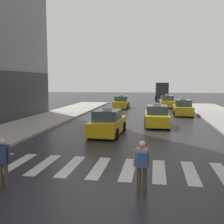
{
  "coord_description": "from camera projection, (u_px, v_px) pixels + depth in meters",
  "views": [
    {
      "loc": [
        1.61,
        -7.12,
        3.48
      ],
      "look_at": [
        -0.91,
        8.0,
        1.71
      ],
      "focal_mm": 41.93,
      "sensor_mm": 36.0,
      "label": 1
    }
  ],
  "objects": [
    {
      "name": "box_truck",
      "position": [
        162.0,
        91.0,
        49.26
      ],
      "size": [
        2.36,
        7.57,
        3.35
      ],
      "color": "#2D2D2D",
      "rests_on": "ground"
    },
    {
      "name": "taxi_lead",
      "position": [
        108.0,
        123.0,
        17.5
      ],
      "size": [
        2.09,
        4.61,
        1.8
      ],
      "color": "yellow",
      "rests_on": "ground"
    },
    {
      "name": "taxi_fourth",
      "position": [
        121.0,
        103.0,
        34.78
      ],
      "size": [
        1.99,
        4.57,
        1.8
      ],
      "color": "yellow",
      "rests_on": "ground"
    },
    {
      "name": "ground_plane",
      "position": [
        98.0,
        202.0,
        7.64
      ],
      "size": [
        160.0,
        160.0,
        0.0
      ],
      "primitive_type": "plane",
      "color": "#26262B"
    },
    {
      "name": "taxi_fifth",
      "position": [
        167.0,
        102.0,
        36.01
      ],
      "size": [
        2.06,
        4.6,
        1.8
      ],
      "color": "yellow",
      "rests_on": "ground"
    },
    {
      "name": "pedestrian_plain_coat",
      "position": [
        3.0,
        159.0,
        8.62
      ],
      "size": [
        0.55,
        0.24,
        1.65
      ],
      "color": "#473D33",
      "rests_on": "ground"
    },
    {
      "name": "taxi_third",
      "position": [
        183.0,
        108.0,
        27.64
      ],
      "size": [
        1.94,
        4.54,
        1.8
      ],
      "color": "gold",
      "rests_on": "ground"
    },
    {
      "name": "pedestrian_with_backpack",
      "position": [
        142.0,
        162.0,
        8.2
      ],
      "size": [
        0.55,
        0.43,
        1.65
      ],
      "color": "#473D33",
      "rests_on": "ground"
    },
    {
      "name": "crosswalk_markings",
      "position": [
        114.0,
        168.0,
        10.57
      ],
      "size": [
        11.3,
        2.8,
        0.01
      ],
      "color": "silver",
      "rests_on": "ground"
    },
    {
      "name": "taxi_second",
      "position": [
        157.0,
        116.0,
        20.95
      ],
      "size": [
        2.06,
        4.6,
        1.8
      ],
      "color": "yellow",
      "rests_on": "ground"
    }
  ]
}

